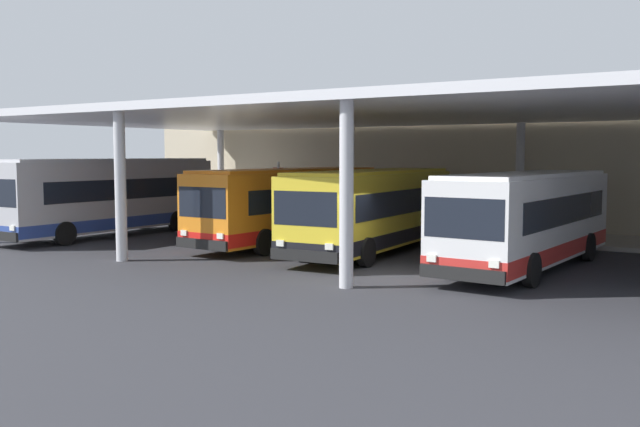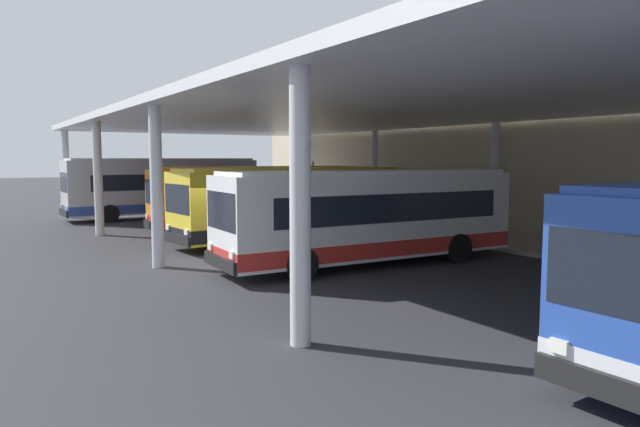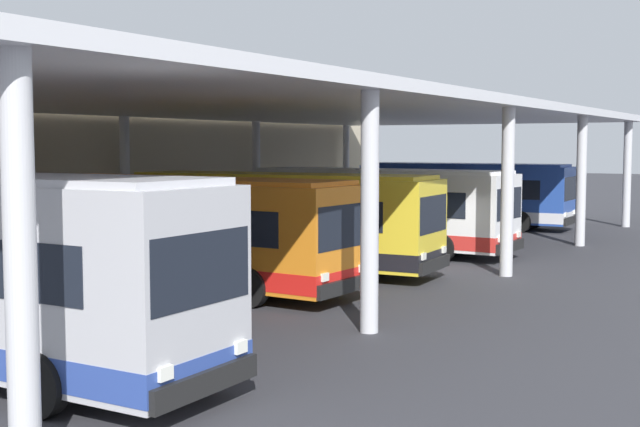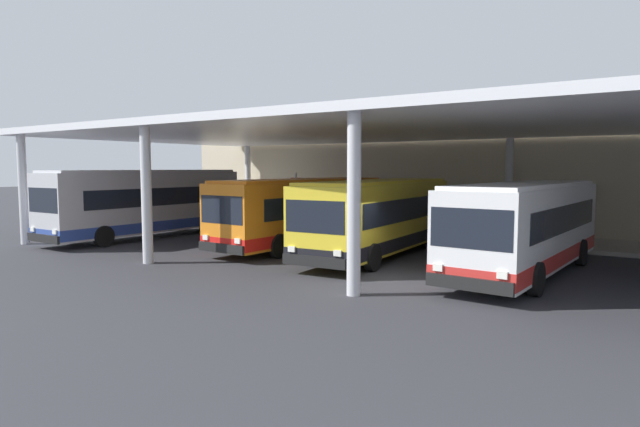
% 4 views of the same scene
% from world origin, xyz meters
% --- Properties ---
extents(ground_plane, '(200.00, 200.00, 0.00)m').
position_xyz_m(ground_plane, '(0.00, 0.00, 0.00)').
color(ground_plane, '#333338').
extents(platform_kerb, '(42.00, 4.50, 0.18)m').
position_xyz_m(platform_kerb, '(0.00, 11.75, 0.09)').
color(platform_kerb, '#A39E93').
rests_on(platform_kerb, ground).
extents(station_building_facade, '(48.00, 1.60, 7.02)m').
position_xyz_m(station_building_facade, '(0.00, 15.00, 3.51)').
color(station_building_facade, '#C1B293').
rests_on(station_building_facade, ground).
extents(canopy_shelter, '(40.00, 17.00, 5.55)m').
position_xyz_m(canopy_shelter, '(0.00, 5.50, 5.29)').
color(canopy_shelter, silver).
rests_on(canopy_shelter, ground).
extents(bus_second_bay, '(2.97, 10.61, 3.17)m').
position_xyz_m(bus_second_bay, '(-6.94, 4.55, 1.66)').
color(bus_second_bay, orange).
rests_on(bus_second_bay, ground).
extents(bus_middle_bay, '(3.22, 10.67, 3.17)m').
position_xyz_m(bus_middle_bay, '(-2.74, 4.13, 1.66)').
color(bus_middle_bay, yellow).
rests_on(bus_middle_bay, ground).
extents(bus_far_bay, '(3.03, 10.63, 3.17)m').
position_xyz_m(bus_far_bay, '(3.30, 3.64, 1.66)').
color(bus_far_bay, white).
rests_on(bus_far_bay, ground).
extents(bus_departing, '(2.93, 10.60, 3.17)m').
position_xyz_m(bus_departing, '(14.36, 4.47, 1.66)').
color(bus_departing, '#284CA8').
rests_on(bus_departing, ground).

